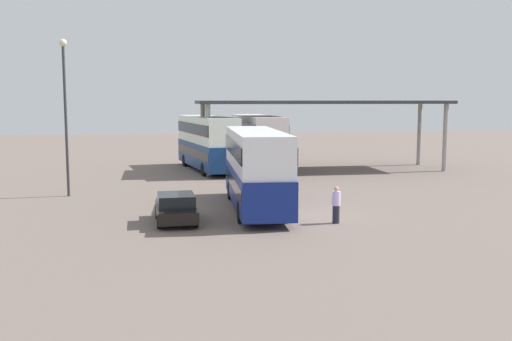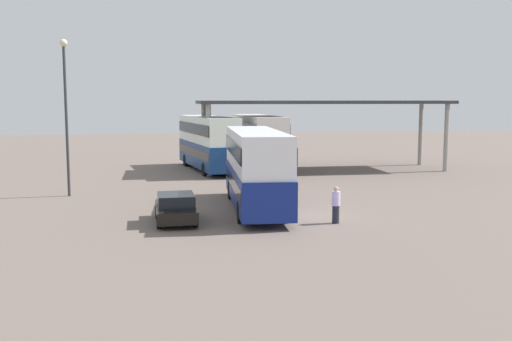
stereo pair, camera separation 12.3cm
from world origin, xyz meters
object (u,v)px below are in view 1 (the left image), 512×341
at_px(double_decker_main, 256,166).
at_px(lamppost_tall, 65,100).
at_px(pedestrian_waiting, 336,205).
at_px(parked_hatchback, 176,208).
at_px(double_decker_near_canopy, 207,141).
at_px(double_decker_mid_row, 258,140).

xyz_separation_m(double_decker_main, lamppost_tall, (-10.02, 5.94, 3.34)).
distance_m(double_decker_main, lamppost_tall, 12.12).
bearing_deg(pedestrian_waiting, parked_hatchback, 133.98).
height_order(parked_hatchback, double_decker_near_canopy, double_decker_near_canopy).
distance_m(double_decker_near_canopy, lamppost_tall, 14.67).
bearing_deg(parked_hatchback, double_decker_main, -58.93).
height_order(double_decker_near_canopy, lamppost_tall, lamppost_tall).
xyz_separation_m(double_decker_main, pedestrian_waiting, (2.97, -4.02, -1.37)).
distance_m(parked_hatchback, double_decker_near_canopy, 19.93).
relative_size(lamppost_tall, pedestrian_waiting, 5.32).
xyz_separation_m(double_decker_main, parked_hatchback, (-4.18, -2.64, -1.55)).
height_order(double_decker_mid_row, pedestrian_waiting, double_decker_mid_row).
relative_size(parked_hatchback, double_decker_near_canopy, 0.34).
bearing_deg(double_decker_near_canopy, double_decker_main, 174.24).
bearing_deg(double_decker_near_canopy, double_decker_mid_row, -100.73).
height_order(parked_hatchback, double_decker_mid_row, double_decker_mid_row).
distance_m(double_decker_main, pedestrian_waiting, 5.18).
relative_size(double_decker_near_canopy, lamppost_tall, 1.23).
relative_size(double_decker_main, lamppost_tall, 1.18).
distance_m(parked_hatchback, lamppost_tall, 11.47).
bearing_deg(double_decker_mid_row, pedestrian_waiting, 177.88).
relative_size(double_decker_main, double_decker_mid_row, 0.98).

